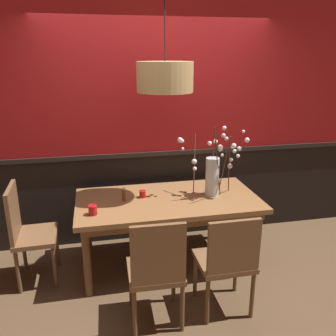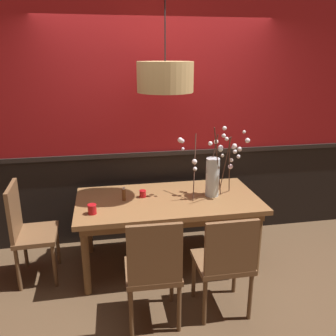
{
  "view_description": "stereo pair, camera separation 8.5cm",
  "coord_description": "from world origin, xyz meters",
  "px_view_note": "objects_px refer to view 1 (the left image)",
  "views": [
    {
      "loc": [
        -0.68,
        -3.24,
        2.12
      ],
      "look_at": [
        0.0,
        0.0,
        1.06
      ],
      "focal_mm": 37.94,
      "sensor_mm": 36.0,
      "label": 1
    },
    {
      "loc": [
        -0.6,
        -3.26,
        2.12
      ],
      "look_at": [
        0.0,
        0.0,
        1.06
      ],
      "focal_mm": 37.94,
      "sensor_mm": 36.0,
      "label": 2
    }
  ],
  "objects_px": {
    "dining_table": "(168,206)",
    "condiment_bottle": "(124,195)",
    "chair_near_side_left": "(156,268)",
    "candle_holder_nearer_center": "(143,194)",
    "candle_holder_nearer_edge": "(93,210)",
    "vase_with_blossoms": "(213,173)",
    "chair_far_side_left": "(128,190)",
    "chair_head_west_end": "(26,229)",
    "chair_near_side_right": "(227,259)",
    "pendant_lamp": "(165,77)"
  },
  "relations": [
    {
      "from": "dining_table",
      "to": "chair_near_side_right",
      "type": "xyz_separation_m",
      "value": [
        0.32,
        -0.85,
        -0.13
      ]
    },
    {
      "from": "chair_far_side_left",
      "to": "chair_near_side_left",
      "type": "xyz_separation_m",
      "value": [
        0.04,
        -1.79,
        0.02
      ]
    },
    {
      "from": "chair_near_side_right",
      "to": "pendant_lamp",
      "type": "relative_size",
      "value": 0.94
    },
    {
      "from": "pendant_lamp",
      "to": "vase_with_blossoms",
      "type": "bearing_deg",
      "value": -9.68
    },
    {
      "from": "candle_holder_nearer_center",
      "to": "condiment_bottle",
      "type": "height_order",
      "value": "condiment_bottle"
    },
    {
      "from": "chair_near_side_left",
      "to": "condiment_bottle",
      "type": "bearing_deg",
      "value": 99.99
    },
    {
      "from": "chair_far_side_left",
      "to": "candle_holder_nearer_edge",
      "type": "relative_size",
      "value": 9.81
    },
    {
      "from": "chair_near_side_left",
      "to": "vase_with_blossoms",
      "type": "xyz_separation_m",
      "value": [
        0.74,
        0.88,
        0.44
      ]
    },
    {
      "from": "vase_with_blossoms",
      "to": "candle_holder_nearer_center",
      "type": "xyz_separation_m",
      "value": [
        -0.71,
        0.08,
        -0.2
      ]
    },
    {
      "from": "chair_near_side_right",
      "to": "candle_holder_nearer_edge",
      "type": "distance_m",
      "value": 1.26
    },
    {
      "from": "candle_holder_nearer_edge",
      "to": "vase_with_blossoms",
      "type": "bearing_deg",
      "value": 10.84
    },
    {
      "from": "pendant_lamp",
      "to": "dining_table",
      "type": "bearing_deg",
      "value": -81.66
    },
    {
      "from": "dining_table",
      "to": "chair_far_side_left",
      "type": "xyz_separation_m",
      "value": [
        -0.31,
        0.91,
        -0.14
      ]
    },
    {
      "from": "dining_table",
      "to": "vase_with_blossoms",
      "type": "height_order",
      "value": "vase_with_blossoms"
    },
    {
      "from": "chair_near_side_left",
      "to": "vase_with_blossoms",
      "type": "relative_size",
      "value": 1.3
    },
    {
      "from": "chair_head_west_end",
      "to": "pendant_lamp",
      "type": "xyz_separation_m",
      "value": [
        1.36,
        0.1,
        1.37
      ]
    },
    {
      "from": "condiment_bottle",
      "to": "candle_holder_nearer_center",
      "type": "bearing_deg",
      "value": 14.61
    },
    {
      "from": "dining_table",
      "to": "candle_holder_nearer_center",
      "type": "distance_m",
      "value": 0.29
    },
    {
      "from": "pendant_lamp",
      "to": "candle_holder_nearer_edge",
      "type": "bearing_deg",
      "value": -156.83
    },
    {
      "from": "chair_far_side_left",
      "to": "chair_near_side_left",
      "type": "distance_m",
      "value": 1.79
    },
    {
      "from": "chair_far_side_left",
      "to": "chair_head_west_end",
      "type": "bearing_deg",
      "value": -138.81
    },
    {
      "from": "chair_head_west_end",
      "to": "condiment_bottle",
      "type": "bearing_deg",
      "value": 3.15
    },
    {
      "from": "candle_holder_nearer_center",
      "to": "chair_far_side_left",
      "type": "bearing_deg",
      "value": 94.77
    },
    {
      "from": "chair_far_side_left",
      "to": "candle_holder_nearer_edge",
      "type": "xyz_separation_m",
      "value": [
        -0.43,
        -1.14,
        0.27
      ]
    },
    {
      "from": "dining_table",
      "to": "chair_far_side_left",
      "type": "bearing_deg",
      "value": 109.16
    },
    {
      "from": "chair_near_side_left",
      "to": "candle_holder_nearer_edge",
      "type": "relative_size",
      "value": 10.47
    },
    {
      "from": "chair_near_side_right",
      "to": "condiment_bottle",
      "type": "bearing_deg",
      "value": 130.47
    },
    {
      "from": "dining_table",
      "to": "chair_head_west_end",
      "type": "height_order",
      "value": "chair_head_west_end"
    },
    {
      "from": "vase_with_blossoms",
      "to": "condiment_bottle",
      "type": "xyz_separation_m",
      "value": [
        -0.9,
        0.03,
        -0.17
      ]
    },
    {
      "from": "chair_near_side_right",
      "to": "chair_near_side_left",
      "type": "distance_m",
      "value": 0.6
    },
    {
      "from": "candle_holder_nearer_center",
      "to": "chair_near_side_left",
      "type": "bearing_deg",
      "value": -91.9
    },
    {
      "from": "dining_table",
      "to": "chair_near_side_right",
      "type": "distance_m",
      "value": 0.92
    },
    {
      "from": "chair_near_side_left",
      "to": "pendant_lamp",
      "type": "relative_size",
      "value": 0.98
    },
    {
      "from": "dining_table",
      "to": "chair_near_side_left",
      "type": "xyz_separation_m",
      "value": [
        -0.28,
        -0.88,
        -0.12
      ]
    },
    {
      "from": "chair_near_side_right",
      "to": "condiment_bottle",
      "type": "relative_size",
      "value": 6.79
    },
    {
      "from": "candle_holder_nearer_edge",
      "to": "chair_far_side_left",
      "type": "bearing_deg",
      "value": 69.33
    },
    {
      "from": "dining_table",
      "to": "condiment_bottle",
      "type": "height_order",
      "value": "condiment_bottle"
    },
    {
      "from": "chair_near_side_left",
      "to": "vase_with_blossoms",
      "type": "height_order",
      "value": "vase_with_blossoms"
    },
    {
      "from": "chair_far_side_left",
      "to": "chair_near_side_right",
      "type": "xyz_separation_m",
      "value": [
        0.63,
        -1.76,
        0.01
      ]
    },
    {
      "from": "pendant_lamp",
      "to": "chair_far_side_left",
      "type": "bearing_deg",
      "value": 110.16
    },
    {
      "from": "candle_holder_nearer_center",
      "to": "candle_holder_nearer_edge",
      "type": "relative_size",
      "value": 0.8
    },
    {
      "from": "chair_near_side_left",
      "to": "candle_holder_nearer_edge",
      "type": "distance_m",
      "value": 0.84
    },
    {
      "from": "chair_head_west_end",
      "to": "condiment_bottle",
      "type": "xyz_separation_m",
      "value": [
        0.93,
        0.05,
        0.25
      ]
    },
    {
      "from": "candle_holder_nearer_edge",
      "to": "condiment_bottle",
      "type": "height_order",
      "value": "condiment_bottle"
    },
    {
      "from": "chair_near_side_left",
      "to": "vase_with_blossoms",
      "type": "distance_m",
      "value": 1.23
    },
    {
      "from": "condiment_bottle",
      "to": "vase_with_blossoms",
      "type": "bearing_deg",
      "value": -2.09
    },
    {
      "from": "chair_head_west_end",
      "to": "chair_near_side_left",
      "type": "bearing_deg",
      "value": -38.21
    },
    {
      "from": "dining_table",
      "to": "candle_holder_nearer_edge",
      "type": "height_order",
      "value": "candle_holder_nearer_edge"
    },
    {
      "from": "chair_near_side_left",
      "to": "chair_head_west_end",
      "type": "relative_size",
      "value": 0.98
    },
    {
      "from": "chair_far_side_left",
      "to": "candle_holder_nearer_center",
      "type": "distance_m",
      "value": 0.87
    }
  ]
}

